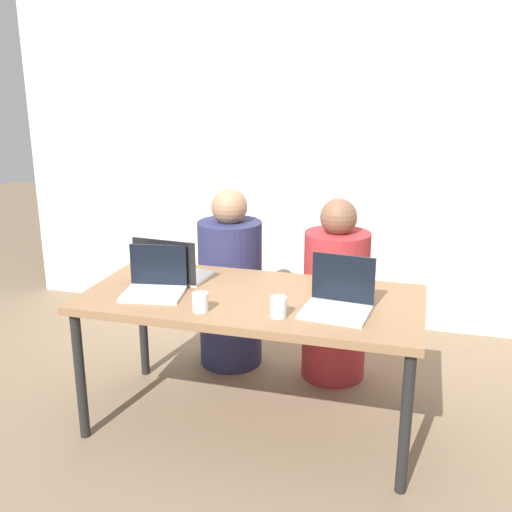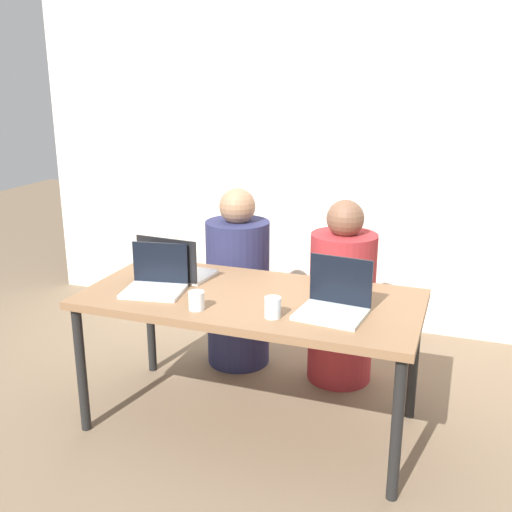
{
  "view_description": "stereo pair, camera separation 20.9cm",
  "coord_description": "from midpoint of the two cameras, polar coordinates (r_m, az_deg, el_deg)",
  "views": [
    {
      "loc": [
        0.77,
        -2.64,
        1.74
      ],
      "look_at": [
        0.0,
        0.08,
        0.89
      ],
      "focal_mm": 42.0,
      "sensor_mm": 36.0,
      "label": 1
    },
    {
      "loc": [
        0.97,
        -2.58,
        1.74
      ],
      "look_at": [
        0.0,
        0.08,
        0.89
      ],
      "focal_mm": 42.0,
      "sensor_mm": 36.0,
      "label": 2
    }
  ],
  "objects": [
    {
      "name": "water_glass_right",
      "position": [
        2.67,
        -0.1,
        -5.02
      ],
      "size": [
        0.07,
        0.07,
        0.09
      ],
      "color": "silver",
      "rests_on": "desk"
    },
    {
      "name": "laptop_front_left",
      "position": [
        3.02,
        -11.57,
        -2.59
      ],
      "size": [
        0.32,
        0.29,
        0.23
      ],
      "rotation": [
        0.0,
        0.0,
        0.17
      ],
      "color": "silver",
      "rests_on": "desk"
    },
    {
      "name": "ground_plane",
      "position": [
        3.26,
        -2.3,
        -15.58
      ],
      "size": [
        12.0,
        12.0,
        0.0
      ],
      "primitive_type": "plane",
      "color": "#745F49"
    },
    {
      "name": "back_wall",
      "position": [
        4.26,
        3.99,
        10.89
      ],
      "size": [
        4.5,
        0.1,
        2.61
      ],
      "primitive_type": "cube",
      "color": "silver",
      "rests_on": "ground"
    },
    {
      "name": "laptop_back_left",
      "position": [
        3.19,
        -9.9,
        -1.37
      ],
      "size": [
        0.37,
        0.29,
        0.24
      ],
      "rotation": [
        0.0,
        0.0,
        3.07
      ],
      "color": "silver",
      "rests_on": "desk"
    },
    {
      "name": "person_on_right",
      "position": [
        3.53,
        5.88,
        -4.2
      ],
      "size": [
        0.43,
        0.43,
        1.09
      ],
      "rotation": [
        0.0,
        0.0,
        2.99
      ],
      "color": "#A02A2E",
      "rests_on": "ground"
    },
    {
      "name": "desk",
      "position": [
        2.96,
        -2.45,
        -4.91
      ],
      "size": [
        1.65,
        0.79,
        0.71
      ],
      "color": "brown",
      "rests_on": "ground"
    },
    {
      "name": "water_glass_left",
      "position": [
        2.76,
        -7.49,
        -4.51
      ],
      "size": [
        0.07,
        0.07,
        0.09
      ],
      "color": "white",
      "rests_on": "desk"
    },
    {
      "name": "person_on_left",
      "position": [
        3.69,
        -4.09,
        -3.07
      ],
      "size": [
        0.44,
        0.44,
        1.11
      ],
      "rotation": [
        0.0,
        0.0,
        2.98
      ],
      "color": "#282A50",
      "rests_on": "ground"
    },
    {
      "name": "laptop_front_right",
      "position": [
        2.75,
        5.69,
        -4.2
      ],
      "size": [
        0.32,
        0.3,
        0.24
      ],
      "rotation": [
        0.0,
        0.0,
        -0.1
      ],
      "color": "silver",
      "rests_on": "desk"
    }
  ]
}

